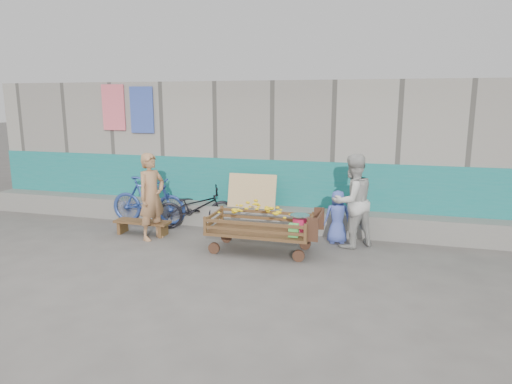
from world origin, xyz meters
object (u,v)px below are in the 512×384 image
(bench, at_px, (142,224))
(child, at_px, (337,217))
(banana_cart, at_px, (258,220))
(woman, at_px, (352,201))
(bicycle_dark, at_px, (196,207))
(bicycle_blue, at_px, (148,200))
(vendor_man, at_px, (152,197))

(bench, bearing_deg, child, 7.58)
(banana_cart, height_order, child, child)
(woman, xyz_separation_m, bicycle_dark, (-3.20, 0.39, -0.41))
(bicycle_dark, bearing_deg, woman, -121.15)
(woman, height_order, bicycle_dark, woman)
(woman, relative_size, bicycle_blue, 1.00)
(banana_cart, relative_size, child, 1.96)
(bench, bearing_deg, bicycle_blue, 109.62)
(bench, xyz_separation_m, bicycle_dark, (0.82, 0.74, 0.23))
(vendor_man, bearing_deg, bench, 80.25)
(banana_cart, distance_m, bench, 2.53)
(woman, bearing_deg, child, -69.70)
(banana_cart, bearing_deg, bicycle_blue, 157.33)
(child, relative_size, bicycle_dark, 0.60)
(banana_cart, height_order, bench, banana_cart)
(bicycle_dark, bearing_deg, child, -119.02)
(woman, relative_size, child, 1.70)
(banana_cart, bearing_deg, vendor_man, 175.34)
(bench, bearing_deg, banana_cart, -8.52)
(vendor_man, distance_m, woman, 3.72)
(vendor_man, height_order, bicycle_dark, vendor_man)
(vendor_man, relative_size, bicycle_blue, 0.98)
(bench, distance_m, vendor_man, 0.74)
(banana_cart, distance_m, vendor_man, 2.16)
(bench, relative_size, child, 1.12)
(child, bearing_deg, woman, 135.57)
(banana_cart, height_order, bicycle_blue, bicycle_blue)
(bench, distance_m, woman, 4.09)
(banana_cart, height_order, woman, woman)
(bench, distance_m, bicycle_blue, 0.88)
(woman, distance_m, child, 0.46)
(bicycle_blue, bearing_deg, vendor_man, -149.41)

